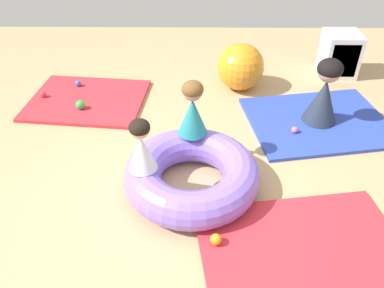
# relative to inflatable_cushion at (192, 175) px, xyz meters

# --- Properties ---
(ground_plane) EXTENTS (8.00, 8.00, 0.00)m
(ground_plane) POSITION_rel_inflatable_cushion_xyz_m (-0.06, -0.06, -0.16)
(ground_plane) COLOR tan
(gym_mat_center_rear) EXTENTS (1.43, 1.19, 0.04)m
(gym_mat_center_rear) POSITION_rel_inflatable_cushion_xyz_m (-1.27, 1.49, -0.14)
(gym_mat_center_rear) COLOR red
(gym_mat_center_rear) RESTS_ON ground
(gym_mat_front) EXTENTS (1.65, 1.17, 0.04)m
(gym_mat_front) POSITION_rel_inflatable_cushion_xyz_m (0.83, -0.65, -0.14)
(gym_mat_front) COLOR red
(gym_mat_front) RESTS_ON ground
(gym_mat_near_right) EXTENTS (1.66, 1.40, 0.04)m
(gym_mat_near_right) POSITION_rel_inflatable_cushion_xyz_m (1.38, 1.05, -0.14)
(gym_mat_near_right) COLOR #2D47B7
(gym_mat_near_right) RESTS_ON ground
(inflatable_cushion) EXTENTS (1.18, 1.18, 0.32)m
(inflatable_cushion) POSITION_rel_inflatable_cushion_xyz_m (0.00, 0.00, 0.00)
(inflatable_cushion) COLOR #8466E0
(inflatable_cushion) RESTS_ON ground
(child_in_teal) EXTENTS (0.30, 0.30, 0.53)m
(child_in_teal) POSITION_rel_inflatable_cushion_xyz_m (0.00, 0.41, 0.42)
(child_in_teal) COLOR teal
(child_in_teal) RESTS_ON inflatable_cushion
(child_in_white) EXTENTS (0.32, 0.32, 0.47)m
(child_in_white) POSITION_rel_inflatable_cushion_xyz_m (-0.40, -0.09, 0.39)
(child_in_white) COLOR white
(child_in_white) RESTS_ON inflatable_cushion
(adult_seated) EXTENTS (0.42, 0.42, 0.72)m
(adult_seated) POSITION_rel_inflatable_cushion_xyz_m (1.38, 1.05, 0.23)
(adult_seated) COLOR #232D3D
(adult_seated) RESTS_ON gym_mat_near_right
(play_ball_blue) EXTENTS (0.07, 0.07, 0.07)m
(play_ball_blue) POSITION_rel_inflatable_cushion_xyz_m (-1.44, 1.79, -0.08)
(play_ball_blue) COLOR blue
(play_ball_blue) RESTS_ON gym_mat_center_rear
(play_ball_green) EXTENTS (0.10, 0.10, 0.10)m
(play_ball_green) POSITION_rel_inflatable_cushion_xyz_m (-1.29, 1.26, -0.07)
(play_ball_green) COLOR green
(play_ball_green) RESTS_ON gym_mat_center_rear
(play_ball_pink) EXTENTS (0.07, 0.07, 0.07)m
(play_ball_pink) POSITION_rel_inflatable_cushion_xyz_m (1.07, 0.81, -0.09)
(play_ball_pink) COLOR pink
(play_ball_pink) RESTS_ON gym_mat_near_right
(play_ball_orange) EXTENTS (0.09, 0.09, 0.09)m
(play_ball_orange) POSITION_rel_inflatable_cushion_xyz_m (0.19, -0.64, -0.08)
(play_ball_orange) COLOR orange
(play_ball_orange) RESTS_ON gym_mat_front
(play_ball_red) EXTENTS (0.07, 0.07, 0.07)m
(play_ball_red) POSITION_rel_inflatable_cushion_xyz_m (-1.80, 1.52, -0.09)
(play_ball_red) COLOR red
(play_ball_red) RESTS_ON gym_mat_center_rear
(exercise_ball_large) EXTENTS (0.57, 0.57, 0.57)m
(exercise_ball_large) POSITION_rel_inflatable_cushion_xyz_m (0.58, 1.85, 0.13)
(exercise_ball_large) COLOR orange
(exercise_ball_large) RESTS_ON ground
(storage_cube) EXTENTS (0.44, 0.44, 0.56)m
(storage_cube) POSITION_rel_inflatable_cushion_xyz_m (1.91, 2.23, 0.12)
(storage_cube) COLOR silver
(storage_cube) RESTS_ON ground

